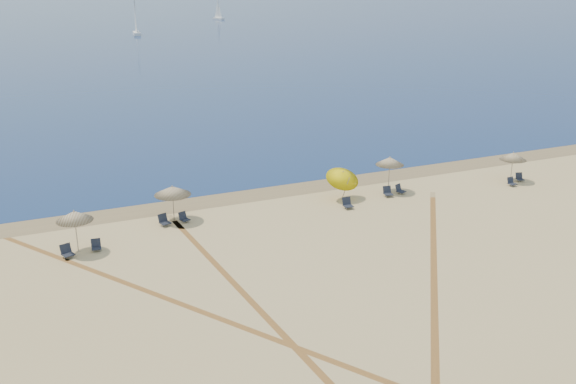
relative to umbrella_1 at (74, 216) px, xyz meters
name	(u,v)px	position (x,y,z in m)	size (l,w,h in m)	color
ground	(496,380)	(13.30, -18.84, -2.13)	(160.00, 160.00, 0.00)	tan
ocean	(46,14)	(13.30, 206.16, -2.13)	(500.00, 500.00, 0.00)	#0C2151
wet_sand	(265,192)	(13.30, 5.16, -2.13)	(500.00, 500.00, 0.00)	olive
umbrella_1	(74,216)	(0.00, 0.00, 0.00)	(2.00, 2.00, 2.48)	gray
umbrella_2	(172,191)	(6.08, 2.48, -0.15)	(2.28, 2.29, 2.32)	gray
umbrella_3	(343,176)	(17.60, 1.68, -0.46)	(2.26, 2.25, 2.46)	gray
umbrella_4	(390,161)	(21.39, 1.89, 0.10)	(1.98, 1.98, 2.58)	gray
umbrella_5	(513,156)	(30.99, 0.27, -0.23)	(1.92, 1.92, 2.25)	gray
chair_1	(67,252)	(-0.64, -0.50, -1.82)	(0.77, 0.84, 0.71)	black
chair_2	(96,245)	(0.96, -0.20, -1.86)	(0.58, 0.66, 0.63)	black
chair_3	(164,221)	(5.32, 1.93, -1.83)	(0.75, 0.82, 0.70)	black
chair_4	(184,218)	(6.58, 2.02, -1.86)	(0.69, 0.74, 0.62)	black
chair_5	(347,204)	(17.10, 0.08, -1.83)	(0.62, 0.71, 0.70)	black
chair_6	(388,192)	(20.80, 1.05, -1.83)	(0.66, 0.74, 0.68)	black
chair_7	(400,190)	(21.88, 1.18, -1.85)	(0.73, 0.79, 0.65)	black
chair_8	(511,182)	(30.26, -0.61, -1.86)	(0.51, 0.60, 0.61)	black
chair_9	(520,177)	(31.58, 0.00, -1.87)	(0.65, 0.71, 0.61)	black
sailboat_1	(218,12)	(60.01, 161.13, -0.05)	(2.53, 4.77, 6.89)	white
sailboat_2	(136,23)	(27.48, 122.85, 0.53)	(2.20, 6.04, 8.79)	white
tire_tracks	(285,298)	(8.44, -9.60, -2.13)	(52.59, 44.78, 0.00)	tan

